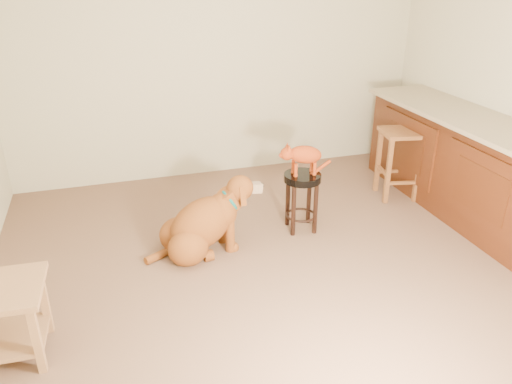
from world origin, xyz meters
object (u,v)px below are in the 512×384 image
object	(u,v)px
side_table	(5,312)
golden_retriever	(203,225)
tabby_kitten	(302,156)
padded_stool	(302,190)
wood_stool	(398,163)

from	to	relation	value
side_table	golden_retriever	bearing A→B (deg)	32.12
side_table	tabby_kitten	bearing A→B (deg)	23.45
padded_stool	tabby_kitten	world-z (taller)	tabby_kitten
side_table	tabby_kitten	world-z (taller)	tabby_kitten
wood_stool	golden_retriever	size ratio (longest dim) A/B	0.67
padded_stool	golden_retriever	bearing A→B (deg)	-172.02
wood_stool	golden_retriever	bearing A→B (deg)	-166.72
side_table	golden_retriever	world-z (taller)	golden_retriever
golden_retriever	side_table	bearing A→B (deg)	-155.79
wood_stool	side_table	world-z (taller)	wood_stool
wood_stool	side_table	size ratio (longest dim) A/B	1.40
side_table	golden_retriever	distance (m)	1.60
golden_retriever	tabby_kitten	bearing A→B (deg)	0.33
padded_stool	golden_retriever	xyz separation A→B (m)	(-0.92, -0.13, -0.13)
wood_stool	tabby_kitten	xyz separation A→B (m)	(-1.20, -0.37, 0.34)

